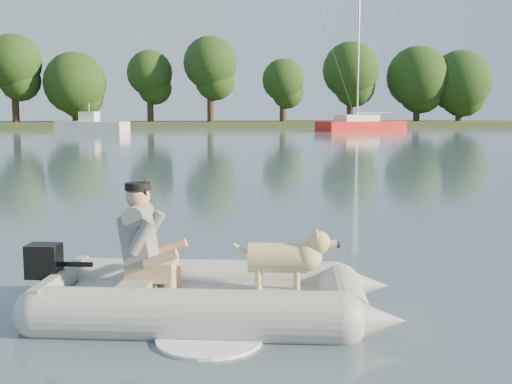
{
  "coord_description": "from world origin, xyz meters",
  "views": [
    {
      "loc": [
        -0.93,
        -6.0,
        1.74
      ],
      "look_at": [
        0.16,
        1.73,
        0.75
      ],
      "focal_mm": 45.0,
      "sensor_mm": 36.0,
      "label": 1
    }
  ],
  "objects": [
    {
      "name": "water",
      "position": [
        0.0,
        0.0,
        0.0
      ],
      "size": [
        160.0,
        160.0,
        0.0
      ],
      "primitive_type": "plane",
      "color": "slate",
      "rests_on": "ground"
    },
    {
      "name": "shore_bank",
      "position": [
        0.0,
        62.0,
        0.25
      ],
      "size": [
        160.0,
        12.0,
        0.7
      ],
      "primitive_type": "cube",
      "color": "#47512D",
      "rests_on": "water"
    },
    {
      "name": "treeline",
      "position": [
        1.46,
        61.1,
        5.39
      ],
      "size": [
        75.85,
        7.35,
        9.27
      ],
      "color": "#332316",
      "rests_on": "shore_bank"
    },
    {
      "name": "dinghy",
      "position": [
        -0.56,
        -0.67,
        0.51
      ],
      "size": [
        4.73,
        3.81,
        1.22
      ],
      "primitive_type": null,
      "rotation": [
        0.0,
        0.0,
        -0.2
      ],
      "color": "#A7A8A2",
      "rests_on": "water"
    },
    {
      "name": "man",
      "position": [
        -1.15,
        -0.5,
        0.68
      ],
      "size": [
        0.73,
        0.66,
        0.94
      ],
      "primitive_type": null,
      "rotation": [
        0.0,
        0.0,
        -0.2
      ],
      "color": "slate",
      "rests_on": "dinghy"
    },
    {
      "name": "dog",
      "position": [
        -0.0,
        -0.74,
        0.45
      ],
      "size": [
        0.86,
        0.45,
        0.54
      ],
      "primitive_type": null,
      "rotation": [
        0.0,
        0.0,
        -0.2
      ],
      "color": "tan",
      "rests_on": "dinghy"
    },
    {
      "name": "outboard_motor",
      "position": [
        -1.99,
        -0.37,
        0.27
      ],
      "size": [
        0.41,
        0.32,
        0.69
      ],
      "primitive_type": null,
      "rotation": [
        0.0,
        0.0,
        -0.2
      ],
      "color": "black",
      "rests_on": "dinghy"
    },
    {
      "name": "motorboat",
      "position": [
        -6.69,
        46.49,
        1.11
      ],
      "size": [
        6.18,
        4.01,
        2.44
      ],
      "primitive_type": null,
      "rotation": [
        0.0,
        0.0,
        -0.34
      ],
      "color": "white",
      "rests_on": "water"
    },
    {
      "name": "sailboat",
      "position": [
        15.97,
        48.3,
        0.49
      ],
      "size": [
        8.54,
        5.26,
        11.28
      ],
      "rotation": [
        0.0,
        0.0,
        0.37
      ],
      "color": "red",
      "rests_on": "water"
    }
  ]
}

